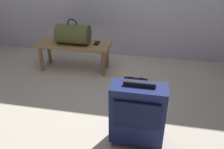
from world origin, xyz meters
TOP-DOWN VIEW (x-y plane):
  - ground_plane at (0.00, 0.00)m, footprint 6.60×6.60m
  - bench at (-0.36, 0.94)m, footprint 1.00×0.36m
  - duffel_bag_olive at (-0.36, 0.94)m, footprint 0.44×0.26m
  - cell_phone at (-0.04, 0.99)m, footprint 0.07×0.14m
  - suitcase_upright_navy at (0.65, -0.34)m, footprint 0.46×0.23m
  - backpack_dark at (0.55, 0.35)m, footprint 0.28×0.38m

SIDE VIEW (x-z plane):
  - ground_plane at x=0.00m, z-range 0.00..0.00m
  - backpack_dark at x=0.55m, z-range -0.01..0.20m
  - suitcase_upright_navy at x=0.65m, z-range 0.01..0.63m
  - bench at x=-0.36m, z-range 0.13..0.52m
  - cell_phone at x=-0.04m, z-range 0.39..0.40m
  - duffel_bag_olive at x=-0.36m, z-range 0.35..0.69m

